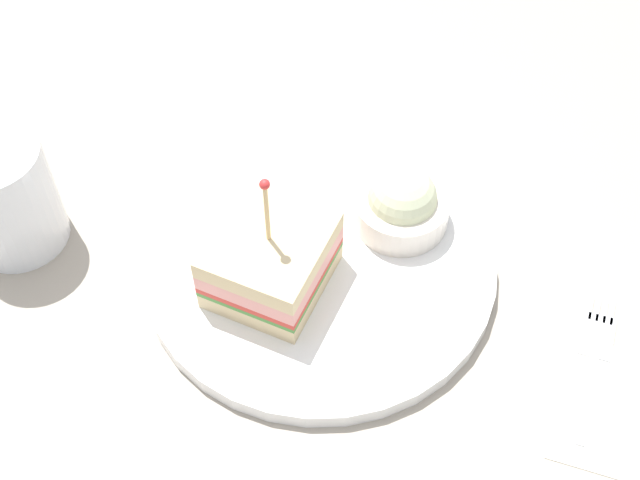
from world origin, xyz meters
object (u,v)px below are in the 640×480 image
object	(u,v)px
plate	(320,262)
sandwich_half_center	(271,260)
coleslaw_bowl	(402,204)
drink_glass	(6,200)
fork	(595,351)
napkin	(622,411)

from	to	relation	value
plate	sandwich_half_center	world-z (taller)	sandwich_half_center
plate	coleslaw_bowl	bearing A→B (deg)	-11.48
drink_glass	fork	xyz separation A→B (cm)	(24.56, -34.95, -3.87)
napkin	fork	size ratio (longest dim) A/B	0.90
sandwich_half_center	drink_glass	world-z (taller)	sandwich_half_center
plate	coleslaw_bowl	distance (cm)	7.33
plate	fork	xyz separation A→B (cm)	(9.49, -17.79, -0.49)
plate	napkin	bearing A→B (deg)	-71.44
plate	drink_glass	distance (cm)	23.08
fork	sandwich_half_center	bearing A→B (deg)	126.16
plate	fork	world-z (taller)	plate
fork	coleslaw_bowl	bearing A→B (deg)	99.56
plate	sandwich_half_center	size ratio (longest dim) A/B	2.37
napkin	fork	xyz separation A→B (cm)	(2.20, 3.94, 0.10)
coleslaw_bowl	drink_glass	bearing A→B (deg)	139.64
plate	coleslaw_bowl	xyz separation A→B (cm)	(6.73, -1.37, 2.56)
sandwich_half_center	drink_glass	xyz separation A→B (cm)	(-11.10, 16.54, 0.21)
coleslaw_bowl	drink_glass	world-z (taller)	drink_glass
coleslaw_bowl	sandwich_half_center	bearing A→B (deg)	169.49
sandwich_half_center	napkin	world-z (taller)	sandwich_half_center
drink_glass	fork	distance (cm)	42.89
coleslaw_bowl	napkin	bearing A→B (deg)	-88.40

